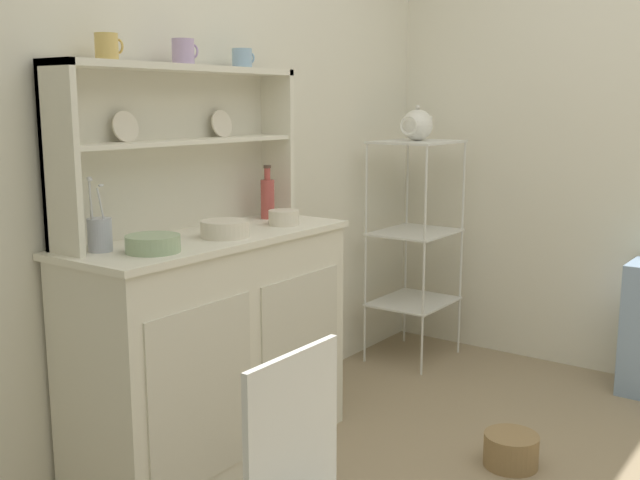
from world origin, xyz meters
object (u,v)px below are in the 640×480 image
at_px(bowl_mixing_large, 153,244).
at_px(utensil_jar, 100,233).
at_px(cup_gold_0, 107,47).
at_px(floor_basket, 511,450).
at_px(hutch_cabinet, 214,346).
at_px(jam_bottle, 268,197).
at_px(porcelain_teapot, 417,125).
at_px(bakers_rack, 415,225).
at_px(hutch_shelf_unit, 176,134).

relative_size(bowl_mixing_large, utensil_jar, 0.73).
relative_size(cup_gold_0, utensil_jar, 0.37).
height_order(floor_basket, cup_gold_0, cup_gold_0).
relative_size(hutch_cabinet, bowl_mixing_large, 6.55).
bearing_deg(utensil_jar, floor_basket, -44.69).
xyz_separation_m(jam_bottle, utensil_jar, (-0.87, -0.01, -0.03)).
xyz_separation_m(cup_gold_0, utensil_jar, (-0.10, -0.04, -0.60)).
bearing_deg(porcelain_teapot, cup_gold_0, 174.70).
distance_m(floor_basket, jam_bottle, 1.40).
distance_m(hutch_cabinet, utensil_jar, 0.66).
xyz_separation_m(floor_basket, utensil_jar, (-1.05, 1.04, 0.88)).
bearing_deg(cup_gold_0, bakers_rack, -5.30).
distance_m(hutch_cabinet, cup_gold_0, 1.15).
distance_m(hutch_shelf_unit, bakers_rack, 1.59).
bearing_deg(floor_basket, hutch_shelf_unit, 118.59).
bearing_deg(bakers_rack, hutch_cabinet, 178.20).
relative_size(floor_basket, bowl_mixing_large, 1.15).
bearing_deg(hutch_shelf_unit, hutch_cabinet, -90.00).
bearing_deg(hutch_cabinet, jam_bottle, 11.21).
relative_size(jam_bottle, porcelain_teapot, 0.90).
relative_size(utensil_jar, porcelain_teapot, 0.98).
bearing_deg(jam_bottle, utensil_jar, -179.45).
distance_m(bowl_mixing_large, utensil_jar, 0.18).
bearing_deg(cup_gold_0, floor_basket, -48.86).
relative_size(cup_gold_0, porcelain_teapot, 0.36).
height_order(hutch_cabinet, utensil_jar, utensil_jar).
bearing_deg(porcelain_teapot, bowl_mixing_large, -179.17).
bearing_deg(floor_basket, bowl_mixing_large, 137.18).
relative_size(hutch_shelf_unit, utensil_jar, 4.45).
xyz_separation_m(hutch_cabinet, bakers_rack, (1.49, -0.05, 0.28)).
bearing_deg(hutch_shelf_unit, utensil_jar, -168.90).
bearing_deg(hutch_cabinet, hutch_shelf_unit, 90.00).
bearing_deg(bowl_mixing_large, cup_gold_0, 86.80).
bearing_deg(bakers_rack, porcelain_teapot, 180.00).
xyz_separation_m(bowl_mixing_large, jam_bottle, (0.78, 0.16, 0.06)).
bearing_deg(utensil_jar, bowl_mixing_large, -58.56).
distance_m(bowl_mixing_large, jam_bottle, 0.80).
distance_m(bakers_rack, porcelain_teapot, 0.52).
bearing_deg(hutch_shelf_unit, cup_gold_0, -172.95).
relative_size(floor_basket, utensil_jar, 0.84).
distance_m(hutch_cabinet, porcelain_teapot, 1.69).
bearing_deg(cup_gold_0, hutch_shelf_unit, 7.05).
relative_size(hutch_cabinet, floor_basket, 5.68).
bearing_deg(hutch_cabinet, cup_gold_0, 159.82).
xyz_separation_m(hutch_shelf_unit, floor_basket, (0.61, -1.12, -1.19)).
distance_m(hutch_shelf_unit, cup_gold_0, 0.45).
height_order(hutch_shelf_unit, jam_bottle, hutch_shelf_unit).
distance_m(hutch_cabinet, jam_bottle, 0.68).
bearing_deg(jam_bottle, hutch_shelf_unit, 169.95).
bearing_deg(bowl_mixing_large, hutch_cabinet, 12.04).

